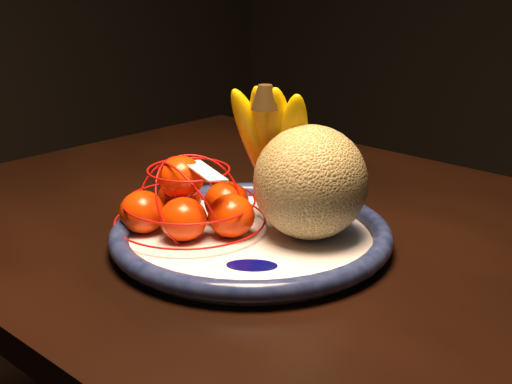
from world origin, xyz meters
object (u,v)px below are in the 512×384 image
Objects in this scene: dining_table at (362,300)px; mandarin_bag at (191,204)px; banana_bunch at (277,146)px; cantaloupe at (310,182)px; fruit_bowl at (251,236)px.

dining_table is 0.26m from mandarin_bag.
banana_bunch reaches higher than mandarin_bag.
banana_bunch is at bearing 164.48° from cantaloupe.
dining_table is at bearing 36.49° from fruit_bowl.
cantaloupe is at bearing 30.34° from mandarin_bag.
fruit_bowl is 0.09m from mandarin_bag.
mandarin_bag reaches higher than fruit_bowl.
banana_bunch is (-0.13, -0.02, 0.19)m from dining_table.
dining_table is 5.50× the size of mandarin_bag.
cantaloupe is (-0.06, -0.04, 0.16)m from dining_table.
fruit_bowl is at bearing 22.01° from mandarin_bag.
cantaloupe reaches higher than mandarin_bag.
mandarin_bag is at bearing -149.66° from cantaloupe.
fruit_bowl is at bearing -95.26° from banana_bunch.
mandarin_bag is (-0.19, -0.12, 0.12)m from dining_table.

